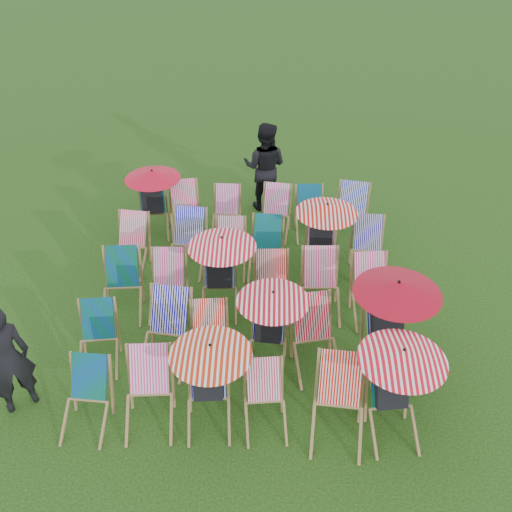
{
  "coord_description": "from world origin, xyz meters",
  "views": [
    {
      "loc": [
        0.41,
        -7.05,
        6.27
      ],
      "look_at": [
        0.17,
        0.32,
        0.9
      ],
      "focal_mm": 40.0,
      "sensor_mm": 36.0,
      "label": 1
    }
  ],
  "objects_px": {
    "deckchair_29": "(352,214)",
    "person_left": "(6,359)",
    "person_rear": "(265,167)",
    "deckchair_0": "(85,400)",
    "deckchair_5": "(396,391)"
  },
  "relations": [
    {
      "from": "deckchair_0",
      "to": "person_left",
      "type": "xyz_separation_m",
      "value": [
        -1.03,
        0.27,
        0.44
      ]
    },
    {
      "from": "deckchair_0",
      "to": "deckchair_5",
      "type": "relative_size",
      "value": 0.68
    },
    {
      "from": "deckchair_29",
      "to": "person_left",
      "type": "distance_m",
      "value": 6.56
    },
    {
      "from": "deckchair_29",
      "to": "person_left",
      "type": "bearing_deg",
      "value": -129.23
    },
    {
      "from": "person_left",
      "to": "person_rear",
      "type": "relative_size",
      "value": 0.94
    },
    {
      "from": "person_left",
      "to": "deckchair_0",
      "type": "bearing_deg",
      "value": 127.63
    },
    {
      "from": "person_left",
      "to": "person_rear",
      "type": "bearing_deg",
      "value": -158.61
    },
    {
      "from": "deckchair_5",
      "to": "person_rear",
      "type": "xyz_separation_m",
      "value": [
        -1.75,
        5.58,
        0.24
      ]
    },
    {
      "from": "deckchair_0",
      "to": "deckchair_29",
      "type": "xyz_separation_m",
      "value": [
        3.9,
        4.58,
        0.04
      ]
    },
    {
      "from": "deckchair_29",
      "to": "person_rear",
      "type": "bearing_deg",
      "value": 157.64
    },
    {
      "from": "person_rear",
      "to": "deckchair_0",
      "type": "bearing_deg",
      "value": 81.0
    },
    {
      "from": "deckchair_5",
      "to": "deckchair_29",
      "type": "distance_m",
      "value": 4.53
    },
    {
      "from": "deckchair_5",
      "to": "person_rear",
      "type": "relative_size",
      "value": 0.7
    },
    {
      "from": "deckchair_29",
      "to": "person_rear",
      "type": "xyz_separation_m",
      "value": [
        -1.69,
        1.05,
        0.45
      ]
    },
    {
      "from": "deckchair_0",
      "to": "deckchair_5",
      "type": "xyz_separation_m",
      "value": [
        3.97,
        0.06,
        0.25
      ]
    }
  ]
}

